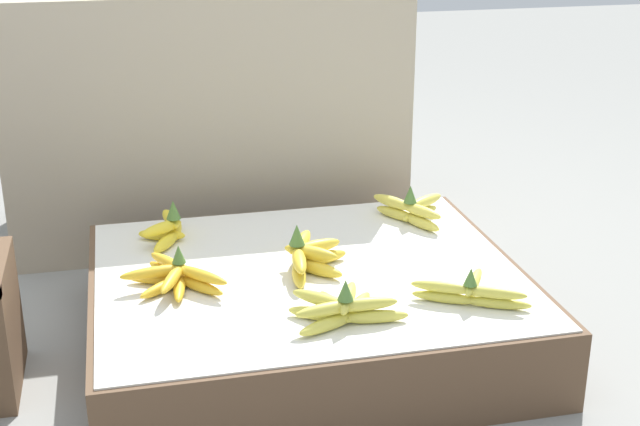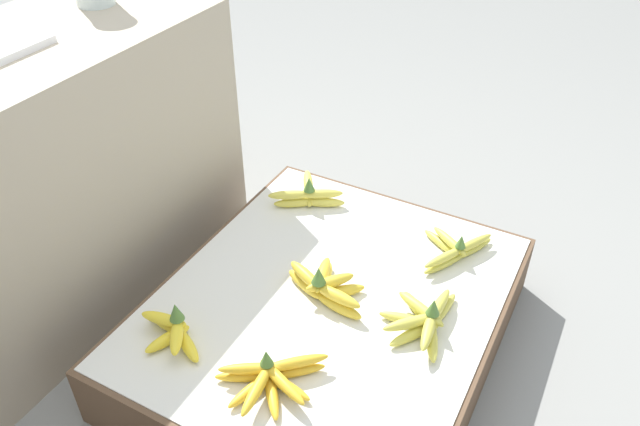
{
  "view_description": "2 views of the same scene",
  "coord_description": "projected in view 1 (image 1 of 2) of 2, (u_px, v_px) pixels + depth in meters",
  "views": [
    {
      "loc": [
        -0.39,
        -1.81,
        1.04
      ],
      "look_at": [
        0.05,
        0.09,
        0.29
      ],
      "focal_mm": 50.0,
      "sensor_mm": 36.0,
      "label": 1
    },
    {
      "loc": [
        -1.01,
        -0.52,
        1.31
      ],
      "look_at": [
        0.14,
        0.1,
        0.32
      ],
      "focal_mm": 35.0,
      "sensor_mm": 36.0,
      "label": 2
    }
  ],
  "objects": [
    {
      "name": "display_platform",
      "position": [
        308.0,
        308.0,
        2.07
      ],
      "size": [
        0.98,
        0.83,
        0.19
      ],
      "color": "brown",
      "rests_on": "ground_plane"
    },
    {
      "name": "banana_bunch_front_midright",
      "position": [
        471.0,
        291.0,
        1.88
      ],
      "size": [
        0.24,
        0.19,
        0.09
      ],
      "color": "gold",
      "rests_on": "display_platform"
    },
    {
      "name": "banana_bunch_back_left",
      "position": [
        168.0,
        228.0,
        2.2
      ],
      "size": [
        0.12,
        0.2,
        0.11
      ],
      "color": "yellow",
      "rests_on": "display_platform"
    },
    {
      "name": "ground_plane",
      "position": [
        308.0,
        343.0,
        2.11
      ],
      "size": [
        10.0,
        10.0,
        0.0
      ],
      "primitive_type": "plane",
      "color": "gray"
    },
    {
      "name": "banana_bunch_middle_left",
      "position": [
        175.0,
        276.0,
        1.95
      ],
      "size": [
        0.23,
        0.23,
        0.09
      ],
      "color": "gold",
      "rests_on": "display_platform"
    },
    {
      "name": "back_vendor_table",
      "position": [
        205.0,
        111.0,
        2.68
      ],
      "size": [
        1.14,
        0.52,
        0.74
      ],
      "color": "tan",
      "rests_on": "ground_plane"
    },
    {
      "name": "banana_bunch_front_midleft",
      "position": [
        342.0,
        308.0,
        1.81
      ],
      "size": [
        0.24,
        0.19,
        0.1
      ],
      "color": "gold",
      "rests_on": "display_platform"
    },
    {
      "name": "banana_bunch_back_midright",
      "position": [
        412.0,
        209.0,
        2.32
      ],
      "size": [
        0.19,
        0.22,
        0.1
      ],
      "color": "#DBCC4C",
      "rests_on": "display_platform"
    },
    {
      "name": "banana_bunch_middle_midleft",
      "position": [
        308.0,
        256.0,
        2.04
      ],
      "size": [
        0.16,
        0.25,
        0.11
      ],
      "color": "gold",
      "rests_on": "display_platform"
    }
  ]
}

